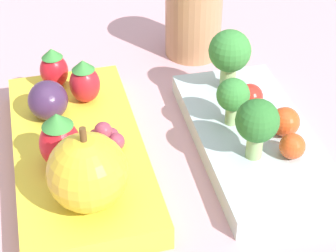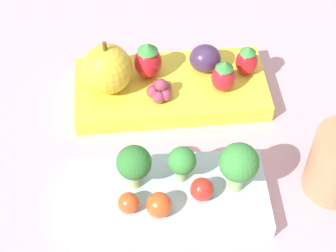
{
  "view_description": "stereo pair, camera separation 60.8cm",
  "coord_description": "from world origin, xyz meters",
  "px_view_note": "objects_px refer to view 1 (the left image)",
  "views": [
    {
      "loc": [
        0.37,
        -0.07,
        0.32
      ],
      "look_at": [
        -0.0,
        -0.0,
        0.03
      ],
      "focal_mm": 60.0,
      "sensor_mm": 36.0,
      "label": 1
    },
    {
      "loc": [
        0.01,
        0.39,
        0.5
      ],
      "look_at": [
        -0.0,
        -0.0,
        0.03
      ],
      "focal_mm": 60.0,
      "sensor_mm": 36.0,
      "label": 2
    }
  ],
  "objects_px": {
    "strawberry_0": "(60,141)",
    "strawberry_1": "(85,82)",
    "bento_box_fruit": "(79,152)",
    "cherry_tomato_1": "(250,97)",
    "cherry_tomato_0": "(292,146)",
    "apple": "(87,172)",
    "bento_box_savoury": "(254,141)",
    "broccoli_floret_2": "(230,53)",
    "drinking_cup": "(193,20)",
    "strawberry_2": "(54,68)",
    "plum": "(48,100)",
    "cherry_tomato_2": "(285,122)",
    "grape_cluster": "(104,139)",
    "broccoli_floret_0": "(257,123)",
    "broccoli_floret_1": "(233,96)"
  },
  "relations": [
    {
      "from": "cherry_tomato_1",
      "to": "bento_box_savoury",
      "type": "bearing_deg",
      "value": -8.61
    },
    {
      "from": "bento_box_savoury",
      "to": "broccoli_floret_2",
      "type": "height_order",
      "value": "broccoli_floret_2"
    },
    {
      "from": "broccoli_floret_2",
      "to": "strawberry_1",
      "type": "relative_size",
      "value": 1.42
    },
    {
      "from": "cherry_tomato_1",
      "to": "apple",
      "type": "relative_size",
      "value": 0.35
    },
    {
      "from": "bento_box_fruit",
      "to": "apple",
      "type": "distance_m",
      "value": 0.08
    },
    {
      "from": "bento_box_fruit",
      "to": "cherry_tomato_1",
      "type": "relative_size",
      "value": 9.84
    },
    {
      "from": "broccoli_floret_0",
      "to": "strawberry_1",
      "type": "bearing_deg",
      "value": -127.67
    },
    {
      "from": "cherry_tomato_0",
      "to": "cherry_tomato_2",
      "type": "bearing_deg",
      "value": 171.98
    },
    {
      "from": "cherry_tomato_1",
      "to": "apple",
      "type": "height_order",
      "value": "apple"
    },
    {
      "from": "strawberry_1",
      "to": "bento_box_savoury",
      "type": "bearing_deg",
      "value": 63.41
    },
    {
      "from": "broccoli_floret_2",
      "to": "plum",
      "type": "height_order",
      "value": "broccoli_floret_2"
    },
    {
      "from": "broccoli_floret_1",
      "to": "drinking_cup",
      "type": "relative_size",
      "value": 0.56
    },
    {
      "from": "bento_box_fruit",
      "to": "broccoli_floret_0",
      "type": "bearing_deg",
      "value": 74.2
    },
    {
      "from": "cherry_tomato_0",
      "to": "grape_cluster",
      "type": "distance_m",
      "value": 0.15
    },
    {
      "from": "strawberry_0",
      "to": "strawberry_1",
      "type": "bearing_deg",
      "value": 164.37
    },
    {
      "from": "apple",
      "to": "grape_cluster",
      "type": "xyz_separation_m",
      "value": [
        -0.06,
        0.02,
        -0.02
      ]
    },
    {
      "from": "bento_box_savoury",
      "to": "cherry_tomato_2",
      "type": "distance_m",
      "value": 0.03
    },
    {
      "from": "broccoli_floret_1",
      "to": "broccoli_floret_2",
      "type": "relative_size",
      "value": 0.73
    },
    {
      "from": "apple",
      "to": "strawberry_0",
      "type": "height_order",
      "value": "apple"
    },
    {
      "from": "bento_box_savoury",
      "to": "strawberry_1",
      "type": "relative_size",
      "value": 4.86
    },
    {
      "from": "bento_box_fruit",
      "to": "cherry_tomato_2",
      "type": "distance_m",
      "value": 0.18
    },
    {
      "from": "cherry_tomato_0",
      "to": "strawberry_1",
      "type": "bearing_deg",
      "value": -123.62
    },
    {
      "from": "broccoli_floret_2",
      "to": "drinking_cup",
      "type": "height_order",
      "value": "same"
    },
    {
      "from": "bento_box_fruit",
      "to": "strawberry_0",
      "type": "relative_size",
      "value": 4.7
    },
    {
      "from": "broccoli_floret_0",
      "to": "plum",
      "type": "xyz_separation_m",
      "value": [
        -0.08,
        -0.16,
        -0.01
      ]
    },
    {
      "from": "broccoli_floret_0",
      "to": "strawberry_0",
      "type": "height_order",
      "value": "same"
    },
    {
      "from": "bento_box_savoury",
      "to": "strawberry_0",
      "type": "bearing_deg",
      "value": -84.35
    },
    {
      "from": "cherry_tomato_0",
      "to": "strawberry_1",
      "type": "relative_size",
      "value": 0.5
    },
    {
      "from": "bento_box_savoury",
      "to": "grape_cluster",
      "type": "xyz_separation_m",
      "value": [
        0.0,
        -0.13,
        0.02
      ]
    },
    {
      "from": "broccoli_floret_0",
      "to": "strawberry_0",
      "type": "distance_m",
      "value": 0.15
    },
    {
      "from": "broccoli_floret_1",
      "to": "bento_box_savoury",
      "type": "bearing_deg",
      "value": 43.88
    },
    {
      "from": "cherry_tomato_0",
      "to": "apple",
      "type": "distance_m",
      "value": 0.17
    },
    {
      "from": "bento_box_fruit",
      "to": "strawberry_1",
      "type": "xyz_separation_m",
      "value": [
        -0.06,
        0.01,
        0.03
      ]
    },
    {
      "from": "strawberry_2",
      "to": "drinking_cup",
      "type": "relative_size",
      "value": 0.51
    },
    {
      "from": "strawberry_0",
      "to": "broccoli_floret_2",
      "type": "bearing_deg",
      "value": 119.1
    },
    {
      "from": "apple",
      "to": "strawberry_0",
      "type": "xyz_separation_m",
      "value": [
        -0.05,
        -0.02,
        -0.01
      ]
    },
    {
      "from": "broccoli_floret_2",
      "to": "cherry_tomato_0",
      "type": "bearing_deg",
      "value": 12.78
    },
    {
      "from": "cherry_tomato_0",
      "to": "cherry_tomato_2",
      "type": "distance_m",
      "value": 0.03
    },
    {
      "from": "broccoli_floret_1",
      "to": "strawberry_2",
      "type": "height_order",
      "value": "same"
    },
    {
      "from": "broccoli_floret_2",
      "to": "drinking_cup",
      "type": "distance_m",
      "value": 0.11
    },
    {
      "from": "bento_box_savoury",
      "to": "broccoli_floret_1",
      "type": "height_order",
      "value": "broccoli_floret_1"
    },
    {
      "from": "strawberry_1",
      "to": "apple",
      "type": "bearing_deg",
      "value": -2.45
    },
    {
      "from": "cherry_tomato_0",
      "to": "grape_cluster",
      "type": "relative_size",
      "value": 0.64
    },
    {
      "from": "drinking_cup",
      "to": "cherry_tomato_2",
      "type": "bearing_deg",
      "value": 12.24
    },
    {
      "from": "apple",
      "to": "strawberry_1",
      "type": "height_order",
      "value": "apple"
    },
    {
      "from": "cherry_tomato_0",
      "to": "plum",
      "type": "bearing_deg",
      "value": -114.37
    },
    {
      "from": "bento_box_fruit",
      "to": "cherry_tomato_0",
      "type": "height_order",
      "value": "cherry_tomato_0"
    },
    {
      "from": "cherry_tomato_2",
      "to": "grape_cluster",
      "type": "height_order",
      "value": "grape_cluster"
    },
    {
      "from": "apple",
      "to": "strawberry_2",
      "type": "height_order",
      "value": "apple"
    },
    {
      "from": "cherry_tomato_0",
      "to": "drinking_cup",
      "type": "bearing_deg",
      "value": -170.55
    }
  ]
}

